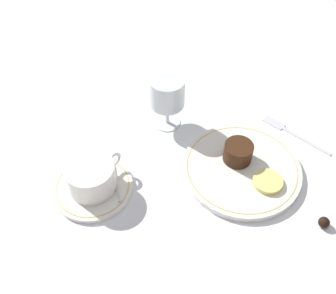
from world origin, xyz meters
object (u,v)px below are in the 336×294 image
object	(u,v)px
dinner_plate	(241,169)
fork	(289,131)
coffee_cup	(91,176)
wine_glass	(167,94)
dessert_cake	(240,153)

from	to	relation	value
dinner_plate	fork	xyz separation A→B (m)	(0.17, -0.00, -0.01)
dinner_plate	coffee_cup	size ratio (longest dim) A/B	2.00
dinner_plate	fork	bearing A→B (deg)	-1.47
coffee_cup	wine_glass	distance (m)	0.24
wine_glass	fork	xyz separation A→B (m)	(0.18, -0.22, -0.09)
coffee_cup	dessert_cake	size ratio (longest dim) A/B	2.05
dinner_plate	dessert_cake	world-z (taller)	dessert_cake
coffee_cup	fork	size ratio (longest dim) A/B	0.73
dinner_plate	wine_glass	xyz separation A→B (m)	(-0.01, 0.21, 0.08)
dinner_plate	dessert_cake	size ratio (longest dim) A/B	4.10
coffee_cup	wine_glass	xyz separation A→B (m)	(0.24, 0.03, 0.05)
coffee_cup	dessert_cake	xyz separation A→B (m)	(0.26, -0.16, -0.01)
dinner_plate	coffee_cup	distance (m)	0.31
coffee_cup	dessert_cake	world-z (taller)	coffee_cup
fork	dessert_cake	size ratio (longest dim) A/B	2.83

